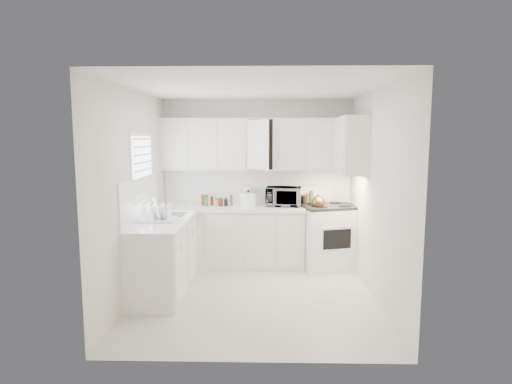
{
  "coord_description": "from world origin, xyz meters",
  "views": [
    {
      "loc": [
        0.13,
        -5.2,
        2.02
      ],
      "look_at": [
        0.0,
        0.7,
        1.25
      ],
      "focal_mm": 29.83,
      "sensor_mm": 36.0,
      "label": 1
    }
  ],
  "objects_px": {
    "tea_kettle": "(318,202)",
    "microwave": "(284,194)",
    "utensil_crock": "(297,196)",
    "stove": "(328,228)",
    "rice_cooker": "(248,198)",
    "dish_rack": "(158,212)"
  },
  "relations": [
    {
      "from": "rice_cooker",
      "to": "dish_rack",
      "type": "xyz_separation_m",
      "value": [
        -1.11,
        -1.19,
        -0.0
      ]
    },
    {
      "from": "tea_kettle",
      "to": "rice_cooker",
      "type": "relative_size",
      "value": 0.99
    },
    {
      "from": "tea_kettle",
      "to": "microwave",
      "type": "height_order",
      "value": "microwave"
    },
    {
      "from": "tea_kettle",
      "to": "microwave",
      "type": "bearing_deg",
      "value": 154.15
    },
    {
      "from": "microwave",
      "to": "utensil_crock",
      "type": "xyz_separation_m",
      "value": [
        0.2,
        -0.14,
        -0.01
      ]
    },
    {
      "from": "tea_kettle",
      "to": "rice_cooker",
      "type": "bearing_deg",
      "value": 168.56
    },
    {
      "from": "dish_rack",
      "to": "stove",
      "type": "bearing_deg",
      "value": 23.17
    },
    {
      "from": "microwave",
      "to": "rice_cooker",
      "type": "xyz_separation_m",
      "value": [
        -0.55,
        -0.04,
        -0.05
      ]
    },
    {
      "from": "tea_kettle",
      "to": "utensil_crock",
      "type": "height_order",
      "value": "utensil_crock"
    },
    {
      "from": "utensil_crock",
      "to": "stove",
      "type": "bearing_deg",
      "value": 8.4
    },
    {
      "from": "dish_rack",
      "to": "tea_kettle",
      "type": "bearing_deg",
      "value": 21.65
    },
    {
      "from": "rice_cooker",
      "to": "utensil_crock",
      "type": "relative_size",
      "value": 0.74
    },
    {
      "from": "microwave",
      "to": "utensil_crock",
      "type": "height_order",
      "value": "microwave"
    },
    {
      "from": "rice_cooker",
      "to": "microwave",
      "type": "bearing_deg",
      "value": 9.74
    },
    {
      "from": "stove",
      "to": "microwave",
      "type": "height_order",
      "value": "microwave"
    },
    {
      "from": "dish_rack",
      "to": "microwave",
      "type": "bearing_deg",
      "value": 33.48
    },
    {
      "from": "tea_kettle",
      "to": "dish_rack",
      "type": "bearing_deg",
      "value": -156.39
    },
    {
      "from": "stove",
      "to": "rice_cooker",
      "type": "xyz_separation_m",
      "value": [
        -1.23,
        0.03,
        0.45
      ]
    },
    {
      "from": "stove",
      "to": "utensil_crock",
      "type": "distance_m",
      "value": 0.7
    },
    {
      "from": "utensil_crock",
      "to": "rice_cooker",
      "type": "bearing_deg",
      "value": 172.38
    },
    {
      "from": "tea_kettle",
      "to": "utensil_crock",
      "type": "xyz_separation_m",
      "value": [
        -0.31,
        0.09,
        0.07
      ]
    },
    {
      "from": "tea_kettle",
      "to": "microwave",
      "type": "xyz_separation_m",
      "value": [
        -0.51,
        0.23,
        0.07
      ]
    }
  ]
}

